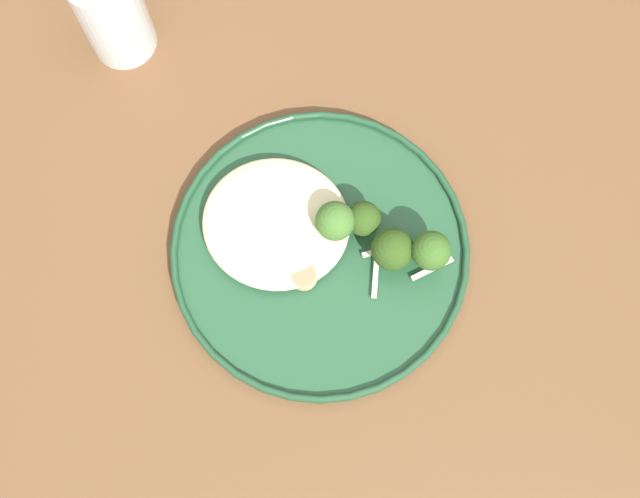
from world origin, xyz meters
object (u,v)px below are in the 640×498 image
Objects in this scene: seared_scallop_rear_pale at (255,218)px; broccoli_floret_beside_noodles at (363,219)px; broccoli_floret_right_tilted at (335,222)px; water_glass at (113,15)px; seared_scallop_large_seared at (263,269)px; seared_scallop_on_noodles at (309,277)px; seared_scallop_tiny_bay at (275,223)px; seared_scallop_center_golden at (322,223)px; broccoli_floret_small_sprig at (392,249)px; dinner_plate at (320,252)px; seared_scallop_left_edge at (244,199)px; broccoli_floret_left_leaning at (431,251)px; seared_scallop_right_edge at (290,189)px.

broccoli_floret_beside_noodles reaches higher than seared_scallop_rear_pale.
broccoli_floret_right_tilted is 0.30m from water_glass.
broccoli_floret_beside_noodles is at bearing -143.92° from seared_scallop_large_seared.
broccoli_floret_right_tilted is (-0.01, -0.05, 0.02)m from seared_scallop_on_noodles.
seared_scallop_tiny_bay is 0.06m from seared_scallop_on_noodles.
broccoli_floret_small_sprig reaches higher than seared_scallop_center_golden.
seared_scallop_left_edge reaches higher than dinner_plate.
water_glass reaches higher than seared_scallop_on_noodles.
broccoli_floret_left_leaning reaches higher than seared_scallop_tiny_bay.
seared_scallop_right_edge is 0.67× the size of seared_scallop_center_golden.
broccoli_floret_beside_noodles reaches higher than seared_scallop_on_noodles.
seared_scallop_tiny_bay is 1.36× the size of seared_scallop_on_noodles.
water_glass is at bearing -42.96° from seared_scallop_left_edge.
seared_scallop_right_edge reaches higher than seared_scallop_rear_pale.
seared_scallop_large_seared is 0.08m from seared_scallop_right_edge.
seared_scallop_left_edge is 0.19m from broccoli_floret_left_leaning.
seared_scallop_rear_pale reaches higher than dinner_plate.
seared_scallop_large_seared is at bearing 83.66° from seared_scallop_right_edge.
seared_scallop_tiny_bay is at bearing -92.60° from seared_scallop_large_seared.
seared_scallop_tiny_bay reaches higher than seared_scallop_rear_pale.
seared_scallop_rear_pale is at bearing -69.47° from seared_scallop_large_seared.
seared_scallop_large_seared is at bearing 110.53° from seared_scallop_rear_pale.
seared_scallop_right_edge is (-0.01, -0.04, 0.00)m from seared_scallop_tiny_bay.
seared_scallop_left_edge is at bearing 137.04° from water_glass.
water_glass is (0.35, -0.18, 0.01)m from broccoli_floret_left_leaning.
seared_scallop_left_edge reaches higher than seared_scallop_rear_pale.
seared_scallop_center_golden is 0.64× the size of broccoli_floret_right_tilted.
seared_scallop_large_seared reaches higher than dinner_plate.
seared_scallop_center_golden reaches higher than seared_scallop_right_edge.
water_glass reaches higher than seared_scallop_right_edge.
dinner_plate is 0.11m from broccoli_floret_left_leaning.
dinner_plate is 0.05m from seared_scallop_tiny_bay.
broccoli_floret_right_tilted reaches higher than seared_scallop_tiny_bay.
broccoli_floret_small_sprig is at bearing 150.18° from water_glass.
seared_scallop_rear_pale is (0.02, -0.00, -0.00)m from seared_scallop_tiny_bay.
water_glass is (0.21, -0.13, 0.03)m from seared_scallop_right_edge.
broccoli_floret_beside_noodles is (-0.09, -0.06, 0.02)m from seared_scallop_large_seared.
seared_scallop_right_edge is 0.40× the size of broccoli_floret_left_leaning.
seared_scallop_center_golden is at bearing -168.22° from seared_scallop_tiny_bay.
broccoli_floret_small_sprig is at bearing 165.20° from broccoli_floret_right_tilted.
broccoli_floret_right_tilted is 0.45× the size of water_glass.
water_glass is (0.31, -0.18, 0.01)m from broccoli_floret_small_sprig.
seared_scallop_rear_pale is at bearing -37.19° from seared_scallop_on_noodles.
broccoli_floret_right_tilted is 0.09m from broccoli_floret_left_leaning.
dinner_plate is 6.36× the size of broccoli_floret_beside_noodles.
seared_scallop_large_seared is 0.29m from water_glass.
broccoli_floret_small_sprig is at bearing -173.56° from dinner_plate.
seared_scallop_rear_pale is at bearing 52.01° from seared_scallop_right_edge.
seared_scallop_center_golden is 0.07m from broccoli_floret_small_sprig.
seared_scallop_center_golden reaches higher than seared_scallop_tiny_bay.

